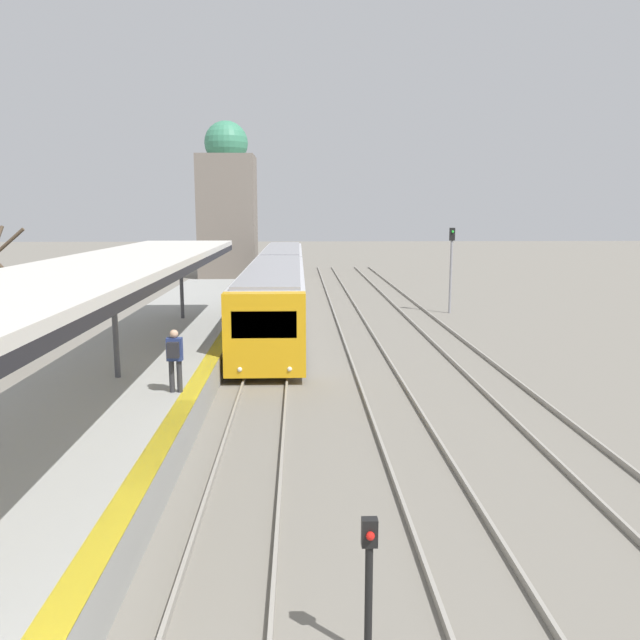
{
  "coord_description": "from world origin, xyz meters",
  "views": [
    {
      "loc": [
        1.12,
        -4.2,
        5.59
      ],
      "look_at": [
        1.91,
        18.54,
        1.67
      ],
      "focal_mm": 35.0,
      "sensor_mm": 36.0,
      "label": 1
    }
  ],
  "objects_px": {
    "person_on_platform": "(175,356)",
    "train_near": "(279,279)",
    "signal_mast_far": "(451,260)",
    "signal_post_near": "(369,573)"
  },
  "relations": [
    {
      "from": "person_on_platform",
      "to": "train_near",
      "type": "relative_size",
      "value": 0.05
    },
    {
      "from": "signal_mast_far",
      "to": "signal_post_near",
      "type": "bearing_deg",
      "value": -105.62
    },
    {
      "from": "train_near",
      "to": "signal_mast_far",
      "type": "xyz_separation_m",
      "value": [
        9.64,
        -2.04,
        1.27
      ]
    },
    {
      "from": "signal_post_near",
      "to": "train_near",
      "type": "bearing_deg",
      "value": 93.84
    },
    {
      "from": "person_on_platform",
      "to": "signal_mast_far",
      "type": "relative_size",
      "value": 0.35
    },
    {
      "from": "person_on_platform",
      "to": "train_near",
      "type": "distance_m",
      "value": 20.79
    },
    {
      "from": "train_near",
      "to": "signal_mast_far",
      "type": "height_order",
      "value": "signal_mast_far"
    },
    {
      "from": "person_on_platform",
      "to": "signal_post_near",
      "type": "relative_size",
      "value": 0.88
    },
    {
      "from": "signal_post_near",
      "to": "signal_mast_far",
      "type": "bearing_deg",
      "value": 74.38
    },
    {
      "from": "signal_post_near",
      "to": "signal_mast_far",
      "type": "relative_size",
      "value": 0.4
    }
  ]
}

